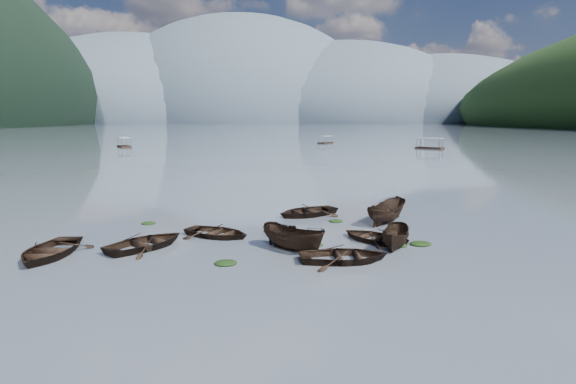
{
  "coord_description": "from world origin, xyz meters",
  "views": [
    {
      "loc": [
        -1.19,
        -21.55,
        7.48
      ],
      "look_at": [
        0.0,
        12.0,
        2.0
      ],
      "focal_mm": 28.0,
      "sensor_mm": 36.0,
      "label": 1
    }
  ],
  "objects_px": {
    "rowboat_0": "(49,256)",
    "pontoon_centre": "(326,143)",
    "rowboat_3": "(374,241)",
    "pontoon_left": "(124,147)"
  },
  "relations": [
    {
      "from": "rowboat_3",
      "to": "pontoon_centre",
      "type": "relative_size",
      "value": 0.75
    },
    {
      "from": "rowboat_0",
      "to": "pontoon_centre",
      "type": "relative_size",
      "value": 0.89
    },
    {
      "from": "pontoon_centre",
      "to": "pontoon_left",
      "type": "bearing_deg",
      "value": -124.73
    },
    {
      "from": "rowboat_0",
      "to": "rowboat_3",
      "type": "xyz_separation_m",
      "value": [
        18.58,
        2.54,
        0.0
      ]
    },
    {
      "from": "rowboat_3",
      "to": "rowboat_0",
      "type": "bearing_deg",
      "value": -36.86
    },
    {
      "from": "rowboat_0",
      "to": "pontoon_centre",
      "type": "height_order",
      "value": "pontoon_centre"
    },
    {
      "from": "pontoon_left",
      "to": "rowboat_0",
      "type": "bearing_deg",
      "value": -102.44
    },
    {
      "from": "pontoon_left",
      "to": "pontoon_centre",
      "type": "relative_size",
      "value": 1.14
    },
    {
      "from": "rowboat_3",
      "to": "pontoon_left",
      "type": "xyz_separation_m",
      "value": [
        -45.87,
        95.17,
        0.0
      ]
    },
    {
      "from": "pontoon_left",
      "to": "pontoon_centre",
      "type": "height_order",
      "value": "pontoon_left"
    }
  ]
}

